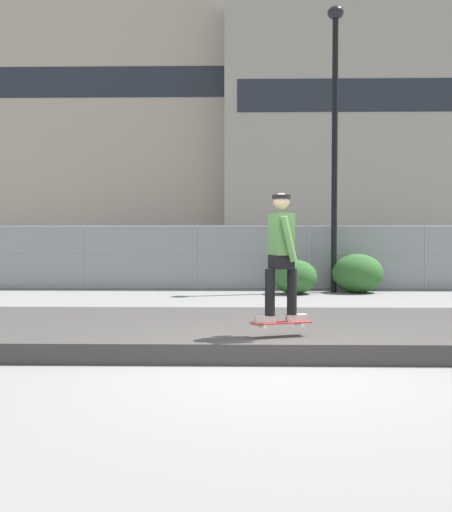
% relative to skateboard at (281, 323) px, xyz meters
% --- Properties ---
extents(ground_plane, '(120.00, 120.00, 0.00)m').
position_rel_skateboard_xyz_m(ground_plane, '(-0.14, -0.80, -0.45)').
color(ground_plane, slate).
extents(gravel_berm, '(11.15, 3.61, 0.26)m').
position_rel_skateboard_xyz_m(gravel_berm, '(-0.14, 1.26, -0.32)').
color(gravel_berm, '#3D3A38').
rests_on(gravel_berm, ground_plane).
extents(skateboard, '(0.82, 0.44, 0.07)m').
position_rel_skateboard_xyz_m(skateboard, '(0.00, 0.00, 0.00)').
color(skateboard, '#B22D2D').
extents(skater, '(0.72, 0.62, 1.67)m').
position_rel_skateboard_xyz_m(skater, '(0.00, 0.00, 0.96)').
color(skater, '#B2ADA8').
rests_on(skater, skateboard).
extents(chain_fence, '(16.30, 0.06, 1.85)m').
position_rel_skateboard_xyz_m(chain_fence, '(-0.14, 9.07, 0.48)').
color(chain_fence, gray).
rests_on(chain_fence, ground_plane).
extents(street_lamp, '(0.44, 0.44, 7.73)m').
position_rel_skateboard_xyz_m(street_lamp, '(2.07, 8.51, 4.28)').
color(street_lamp, black).
rests_on(street_lamp, ground_plane).
extents(parked_car_near, '(4.45, 2.06, 1.66)m').
position_rel_skateboard_xyz_m(parked_car_near, '(-4.62, 12.80, 0.39)').
color(parked_car_near, maroon).
rests_on(parked_car_near, ground_plane).
extents(parked_car_mid, '(4.47, 2.09, 1.66)m').
position_rel_skateboard_xyz_m(parked_car_mid, '(1.20, 12.58, 0.39)').
color(parked_car_mid, black).
rests_on(parked_car_mid, ground_plane).
extents(library_building, '(26.50, 15.41, 22.49)m').
position_rel_skateboard_xyz_m(library_building, '(-12.05, 48.48, 10.79)').
color(library_building, '#9E9384').
rests_on(library_building, ground_plane).
extents(office_block, '(24.38, 13.18, 19.45)m').
position_rel_skateboard_xyz_m(office_block, '(10.60, 44.22, 9.28)').
color(office_block, gray).
rests_on(office_block, ground_plane).
extents(shrub_left, '(1.19, 0.97, 0.92)m').
position_rel_skateboard_xyz_m(shrub_left, '(0.95, 7.98, 0.01)').
color(shrub_left, '#2D5B28').
rests_on(shrub_left, ground_plane).
extents(shrub_center, '(1.37, 1.12, 1.06)m').
position_rel_skateboard_xyz_m(shrub_center, '(2.69, 8.38, 0.08)').
color(shrub_center, '#2D5B28').
rests_on(shrub_center, ground_plane).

